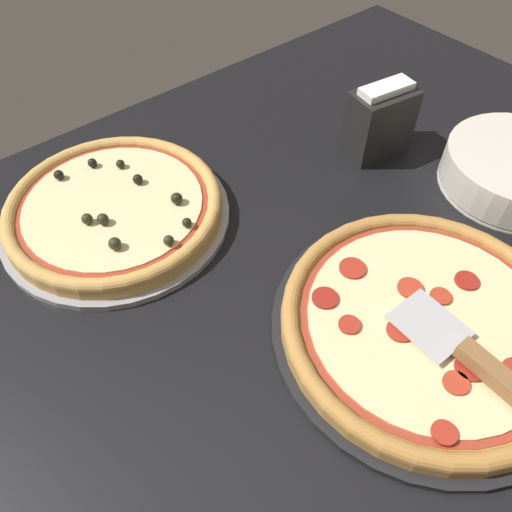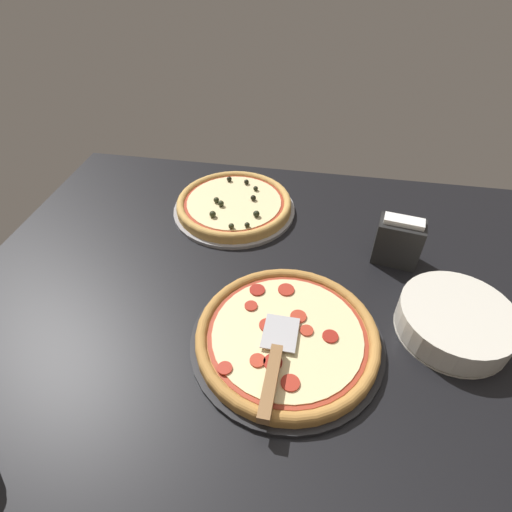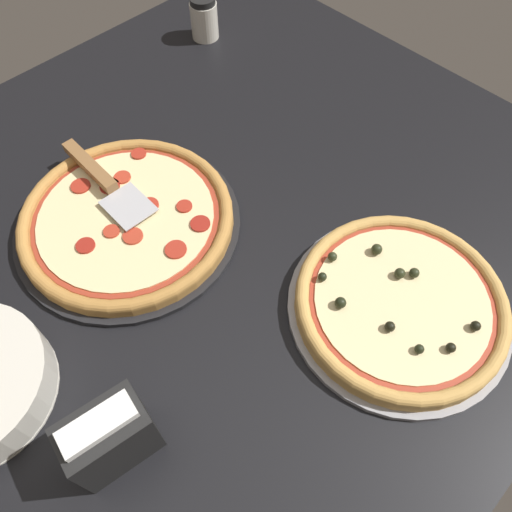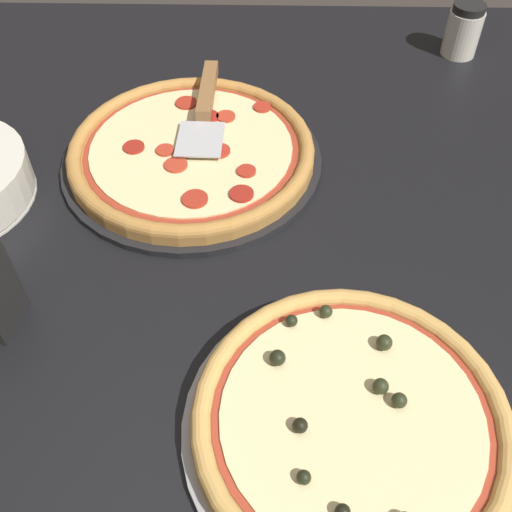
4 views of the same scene
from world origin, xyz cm
name	(u,v)px [view 2 (image 2 of 4)]	position (x,y,z in cm)	size (l,w,h in cm)	color
ground_plane	(272,312)	(0.00, 0.00, -1.80)	(145.76, 119.75, 3.60)	black
pizza_pan_front	(287,341)	(4.22, -8.86, 0.50)	(39.18, 39.18, 1.00)	black
pizza_front	(287,335)	(4.21, -8.85, 2.31)	(36.83, 36.83, 2.70)	#B77F3D
pizza_pan_back	(234,209)	(-16.02, 34.21, 0.50)	(34.77, 34.77, 1.00)	#939399
pizza_back	(234,203)	(-16.02, 34.19, 2.53)	(32.68, 32.68, 4.09)	tan
serving_spatula	(272,372)	(2.65, -19.04, 4.55)	(7.01, 23.05, 2.00)	#B7B7BC
plate_stack	(455,321)	(37.62, -0.03, 3.15)	(22.97, 22.97, 6.30)	silver
napkin_holder	(398,241)	(27.50, 20.55, 6.00)	(11.52, 8.06, 12.61)	black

